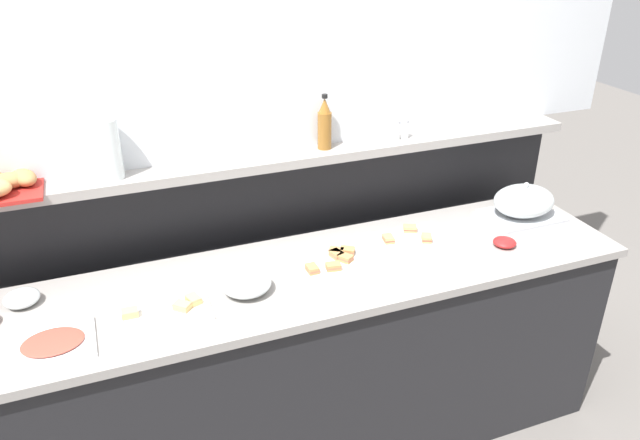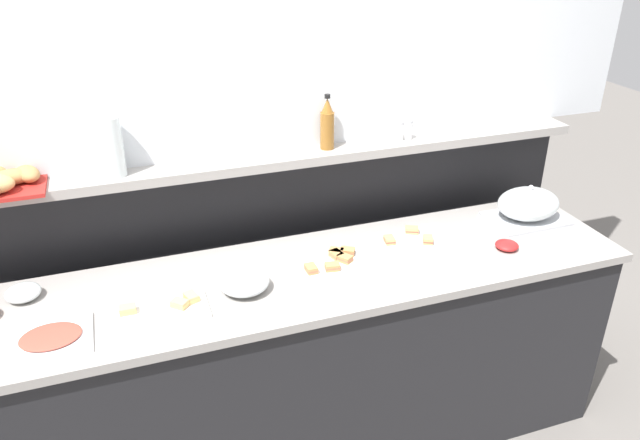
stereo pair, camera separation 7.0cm
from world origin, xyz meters
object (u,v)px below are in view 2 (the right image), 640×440
(sandwich_platter_side, at_px, (162,310))
(condiment_bowl_teal, at_px, (507,245))
(serving_cloche, at_px, (528,205))
(salt_shaker, at_px, (400,131))
(sandwich_platter_rear, at_px, (335,261))
(cold_cuts_platter, at_px, (51,338))
(sandwich_platter_front, at_px, (412,239))
(pepper_shaker, at_px, (409,130))
(water_carafe, at_px, (111,147))
(glass_bowl_medium, at_px, (23,293))
(vinegar_bottle_amber, at_px, (327,125))
(glass_bowl_large, at_px, (244,282))

(sandwich_platter_side, distance_m, condiment_bowl_teal, 1.39)
(serving_cloche, relative_size, salt_shaker, 3.91)
(sandwich_platter_rear, height_order, cold_cuts_platter, sandwich_platter_rear)
(sandwich_platter_front, height_order, sandwich_platter_rear, same)
(pepper_shaker, distance_m, water_carafe, 1.26)
(glass_bowl_medium, relative_size, pepper_shaker, 1.43)
(sandwich_platter_front, height_order, vinegar_bottle_amber, vinegar_bottle_amber)
(sandwich_platter_front, xyz_separation_m, salt_shaker, (0.07, 0.31, 0.37))
(condiment_bowl_teal, xyz_separation_m, water_carafe, (-1.48, 0.50, 0.44))
(water_carafe, bearing_deg, sandwich_platter_front, -15.05)
(sandwich_platter_side, xyz_separation_m, glass_bowl_medium, (-0.46, 0.25, 0.01))
(serving_cloche, distance_m, glass_bowl_medium, 2.10)
(sandwich_platter_front, bearing_deg, condiment_bowl_teal, -29.62)
(pepper_shaker, bearing_deg, vinegar_bottle_amber, 178.41)
(serving_cloche, xyz_separation_m, glass_bowl_large, (-1.33, -0.14, -0.04))
(cold_cuts_platter, height_order, glass_bowl_large, glass_bowl_large)
(pepper_shaker, relative_size, water_carafe, 0.37)
(sandwich_platter_side, bearing_deg, salt_shaker, 23.37)
(sandwich_platter_side, bearing_deg, condiment_bowl_teal, -0.58)
(glass_bowl_medium, relative_size, vinegar_bottle_amber, 0.53)
(sandwich_platter_side, distance_m, sandwich_platter_rear, 0.69)
(glass_bowl_large, bearing_deg, serving_cloche, 6.12)
(sandwich_platter_side, bearing_deg, sandwich_platter_rear, 8.68)
(serving_cloche, relative_size, glass_bowl_medium, 2.72)
(glass_bowl_large, xyz_separation_m, vinegar_bottle_amber, (0.49, 0.46, 0.41))
(sandwich_platter_front, bearing_deg, pepper_shaker, 69.91)
(sandwich_platter_side, bearing_deg, water_carafe, 100.04)
(sandwich_platter_front, xyz_separation_m, pepper_shaker, (0.11, 0.31, 0.37))
(serving_cloche, bearing_deg, water_carafe, 170.02)
(serving_cloche, relative_size, pepper_shaker, 3.91)
(vinegar_bottle_amber, distance_m, salt_shaker, 0.34)
(water_carafe, bearing_deg, cold_cuts_platter, -117.54)
(glass_bowl_large, height_order, salt_shaker, salt_shaker)
(cold_cuts_platter, xyz_separation_m, condiment_bowl_teal, (1.76, 0.03, 0.01))
(pepper_shaker, bearing_deg, water_carafe, 180.00)
(salt_shaker, bearing_deg, condiment_bowl_teal, -61.54)
(vinegar_bottle_amber, height_order, water_carafe, vinegar_bottle_amber)
(sandwich_platter_rear, xyz_separation_m, condiment_bowl_teal, (0.71, -0.12, 0.00))
(glass_bowl_large, bearing_deg, pepper_shaker, 27.19)
(cold_cuts_platter, bearing_deg, pepper_shaker, 19.01)
(serving_cloche, xyz_separation_m, salt_shaker, (-0.51, 0.30, 0.31))
(sandwich_platter_front, bearing_deg, sandwich_platter_rear, -168.71)
(sandwich_platter_rear, bearing_deg, salt_shaker, 40.89)
(sandwich_platter_front, relative_size, glass_bowl_large, 1.71)
(vinegar_bottle_amber, bearing_deg, serving_cloche, -20.34)
(sandwich_platter_front, bearing_deg, salt_shaker, 77.46)
(sandwich_platter_side, xyz_separation_m, sandwich_platter_rear, (0.68, 0.10, 0.00))
(condiment_bowl_teal, xyz_separation_m, vinegar_bottle_amber, (-0.61, 0.51, 0.42))
(sandwich_platter_front, distance_m, water_carafe, 1.26)
(cold_cuts_platter, relative_size, salt_shaker, 2.99)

